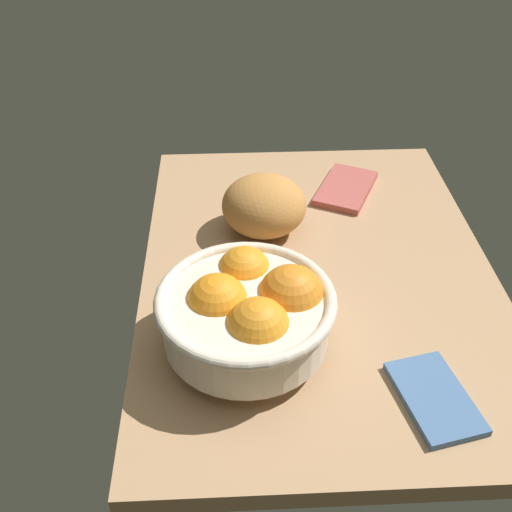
{
  "coord_description": "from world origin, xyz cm",
  "views": [
    {
      "loc": [
        72.17,
        -13.22,
        60.0
      ],
      "look_at": [
        2.78,
        -9.9,
        5.0
      ],
      "focal_mm": 42.24,
      "sensor_mm": 36.0,
      "label": 1
    }
  ],
  "objects_px": {
    "fruit_bowl": "(249,310)",
    "napkin_spare": "(435,398)",
    "bread_loaf": "(264,206)",
    "napkin_folded": "(346,188)"
  },
  "relations": [
    {
      "from": "fruit_bowl",
      "to": "napkin_spare",
      "type": "distance_m",
      "value": 0.25
    },
    {
      "from": "fruit_bowl",
      "to": "napkin_spare",
      "type": "relative_size",
      "value": 1.8
    },
    {
      "from": "bread_loaf",
      "to": "napkin_folded",
      "type": "distance_m",
      "value": 0.2
    },
    {
      "from": "fruit_bowl",
      "to": "napkin_spare",
      "type": "bearing_deg",
      "value": 65.17
    },
    {
      "from": "bread_loaf",
      "to": "napkin_folded",
      "type": "bearing_deg",
      "value": 126.02
    },
    {
      "from": "bread_loaf",
      "to": "napkin_folded",
      "type": "relative_size",
      "value": 0.97
    },
    {
      "from": "napkin_folded",
      "to": "napkin_spare",
      "type": "height_order",
      "value": "napkin_folded"
    },
    {
      "from": "napkin_spare",
      "to": "napkin_folded",
      "type": "bearing_deg",
      "value": -176.48
    },
    {
      "from": "fruit_bowl",
      "to": "bread_loaf",
      "type": "height_order",
      "value": "fruit_bowl"
    },
    {
      "from": "bread_loaf",
      "to": "napkin_folded",
      "type": "height_order",
      "value": "bread_loaf"
    }
  ]
}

